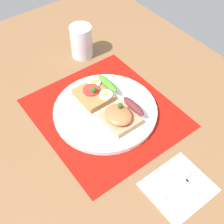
{
  "coord_description": "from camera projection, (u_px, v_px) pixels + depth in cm",
  "views": [
    {
      "loc": [
        44.73,
        -31.41,
        62.37
      ],
      "look_at": [
        3.0,
        0.0,
        3.17
      ],
      "focal_mm": 48.98,
      "sensor_mm": 36.0,
      "label": 1
    }
  ],
  "objects": [
    {
      "name": "ground_plane",
      "position": [
        105.0,
        117.0,
        0.84
      ],
      "size": [
        120.0,
        90.0,
        3.2
      ],
      "primitive_type": "cube",
      "color": "brown"
    },
    {
      "name": "plate",
      "position": [
        105.0,
        111.0,
        0.82
      ],
      "size": [
        27.9,
        27.9,
        1.37
      ],
      "primitive_type": "cylinder",
      "color": "white",
      "rests_on": "placemat"
    },
    {
      "name": "fork",
      "position": [
        180.0,
        187.0,
        0.68
      ],
      "size": [
        1.62,
        13.31,
        0.32
      ],
      "color": "#B7B7BC",
      "rests_on": "napkin"
    },
    {
      "name": "sandwich_egg_tomato",
      "position": [
        96.0,
        92.0,
        0.84
      ],
      "size": [
        9.55,
        9.76,
        3.99
      ],
      "color": "#A2713D",
      "rests_on": "plate"
    },
    {
      "name": "sandwich_salmon",
      "position": [
        121.0,
        115.0,
        0.78
      ],
      "size": [
        9.28,
        9.49,
        5.25
      ],
      "color": "tan",
      "rests_on": "plate"
    },
    {
      "name": "drinking_glass",
      "position": [
        81.0,
        41.0,
        0.96
      ],
      "size": [
        6.88,
        6.88,
        10.41
      ],
      "primitive_type": "cylinder",
      "color": "silver",
      "rests_on": "ground_plane"
    },
    {
      "name": "napkin",
      "position": [
        178.0,
        188.0,
        0.68
      ],
      "size": [
        12.53,
        14.0,
        0.6
      ],
      "primitive_type": "cube",
      "color": "white",
      "rests_on": "ground_plane"
    },
    {
      "name": "placemat",
      "position": [
        105.0,
        113.0,
        0.83
      ],
      "size": [
        37.74,
        34.44,
        0.3
      ],
      "primitive_type": "cube",
      "color": "#A5120A",
      "rests_on": "ground_plane"
    }
  ]
}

